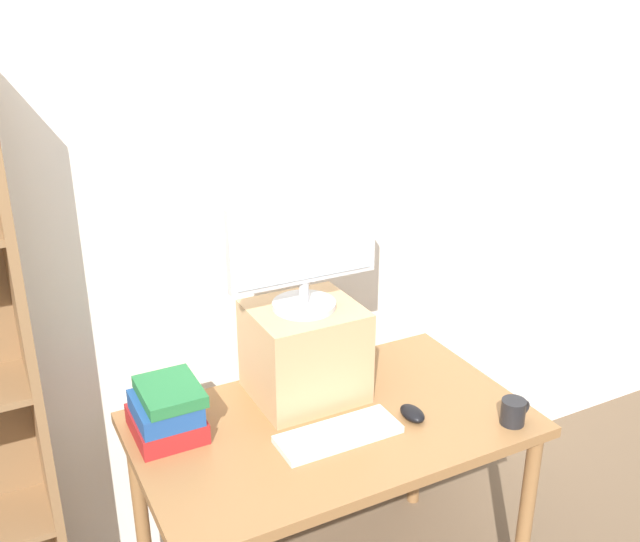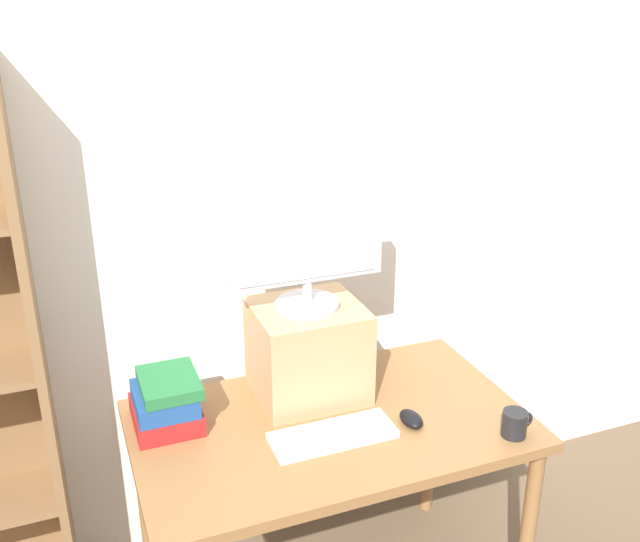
% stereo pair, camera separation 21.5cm
% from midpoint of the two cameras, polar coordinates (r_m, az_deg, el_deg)
% --- Properties ---
extents(back_wall, '(7.00, 0.08, 2.60)m').
position_cam_midpoint_polar(back_wall, '(2.53, -1.18, 4.52)').
color(back_wall, silver).
rests_on(back_wall, ground_plane).
extents(desk, '(1.24, 0.74, 0.77)m').
position_cam_midpoint_polar(desk, '(2.37, 3.48, -13.70)').
color(desk, olive).
rests_on(desk, ground_plane).
extents(riser_box, '(0.35, 0.32, 0.32)m').
position_cam_midpoint_polar(riser_box, '(2.38, 1.62, -6.45)').
color(riser_box, tan).
rests_on(riser_box, desk).
extents(computer_monitor, '(0.50, 0.21, 0.36)m').
position_cam_midpoint_polar(computer_monitor, '(2.23, 1.73, 1.62)').
color(computer_monitor, '#B7B7BA').
rests_on(computer_monitor, riser_box).
extents(keyboard, '(0.39, 0.14, 0.02)m').
position_cam_midpoint_polar(keyboard, '(2.23, 3.86, -13.03)').
color(keyboard, silver).
rests_on(keyboard, desk).
extents(computer_mouse, '(0.06, 0.10, 0.04)m').
position_cam_midpoint_polar(computer_mouse, '(2.32, 10.00, -11.65)').
color(computer_mouse, black).
rests_on(computer_mouse, desk).
extents(book_stack, '(0.20, 0.24, 0.17)m').
position_cam_midpoint_polar(book_stack, '(2.29, -9.55, -10.40)').
color(book_stack, maroon).
rests_on(book_stack, desk).
extents(coffee_mug, '(0.11, 0.08, 0.08)m').
position_cam_midpoint_polar(coffee_mug, '(2.34, 17.97, -11.61)').
color(coffee_mug, black).
rests_on(coffee_mug, desk).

